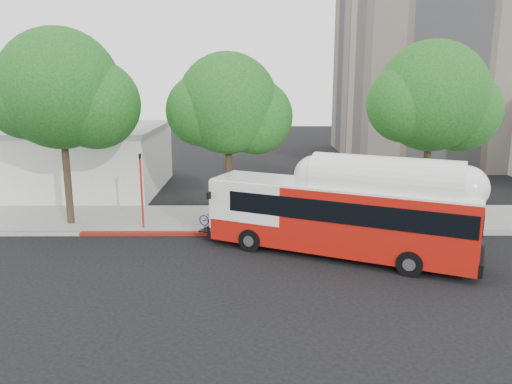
% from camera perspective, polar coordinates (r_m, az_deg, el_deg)
% --- Properties ---
extents(ground, '(120.00, 120.00, 0.00)m').
position_cam_1_polar(ground, '(20.27, -1.07, -8.29)').
color(ground, black).
rests_on(ground, ground).
extents(sidewalk, '(60.00, 5.00, 0.15)m').
position_cam_1_polar(sidewalk, '(26.41, -0.88, -3.05)').
color(sidewalk, gray).
rests_on(sidewalk, ground).
extents(curb_strip, '(60.00, 0.30, 0.15)m').
position_cam_1_polar(curb_strip, '(23.92, -0.95, -4.76)').
color(curb_strip, gray).
rests_on(curb_strip, ground).
extents(red_curb_segment, '(10.00, 0.32, 0.16)m').
position_cam_1_polar(red_curb_segment, '(24.15, -8.11, -4.71)').
color(red_curb_segment, maroon).
rests_on(red_curb_segment, ground).
extents(street_tree_left, '(6.67, 5.80, 9.74)m').
position_cam_1_polar(street_tree_left, '(26.01, -20.44, 10.50)').
color(street_tree_left, '#2D2116').
rests_on(street_tree_left, ground).
extents(street_tree_mid, '(5.75, 5.00, 8.62)m').
position_cam_1_polar(street_tree_mid, '(25.02, -2.32, 9.62)').
color(street_tree_mid, '#2D2116').
rests_on(street_tree_mid, ground).
extents(street_tree_right, '(6.21, 5.40, 9.18)m').
position_cam_1_polar(street_tree_right, '(26.42, 20.30, 9.78)').
color(street_tree_right, '#2D2116').
rests_on(street_tree_right, ground).
extents(low_commercial_bldg, '(16.20, 10.20, 4.25)m').
position_cam_1_polar(low_commercial_bldg, '(36.24, -23.54, 3.59)').
color(low_commercial_bldg, silver).
rests_on(low_commercial_bldg, ground).
extents(transit_bus, '(11.55, 6.82, 3.49)m').
position_cam_1_polar(transit_bus, '(21.06, 9.62, -2.98)').
color(transit_bus, '#AF140C').
rests_on(transit_bus, ground).
extents(signal_pole, '(0.11, 0.36, 3.82)m').
position_cam_1_polar(signal_pole, '(24.73, -12.94, 0.02)').
color(signal_pole, red).
rests_on(signal_pole, ground).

